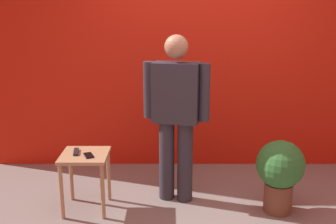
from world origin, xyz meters
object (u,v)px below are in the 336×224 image
Objects in this scene: side_table at (86,165)px; tv_remote at (77,152)px; standing_person at (177,111)px; cell_phone at (89,155)px; potted_plant at (280,170)px.

side_table is 3.25× the size of tv_remote.
tv_remote reaches higher than side_table.
standing_person is 9.50× the size of tv_remote.
standing_person is 0.98m from side_table.
cell_phone is 0.15m from tv_remote.
tv_remote is at bearing 177.91° from potted_plant.
potted_plant is (1.79, -0.04, -0.04)m from side_table.
side_table is 0.80× the size of potted_plant.
side_table is at bearing -27.71° from tv_remote.
standing_person is 0.90m from cell_phone.
standing_person reaches higher than cell_phone.
standing_person is 11.21× the size of cell_phone.
cell_phone is at bearing -40.71° from tv_remote.
side_table is 3.84× the size of cell_phone.
tv_remote is 1.88m from potted_plant.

